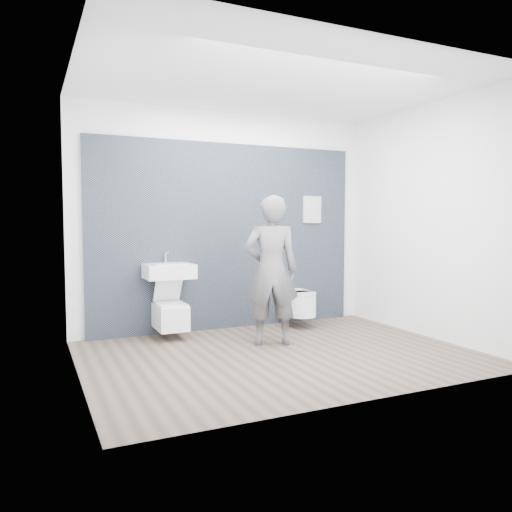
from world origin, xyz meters
name	(u,v)px	position (x,y,z in m)	size (l,w,h in m)	color
ground	(280,354)	(0.00, 0.00, 0.00)	(4.00, 4.00, 0.00)	brown
room_shell	(280,188)	(0.00, 0.00, 1.74)	(4.00, 4.00, 4.00)	white
tile_wall	(229,327)	(0.00, 1.47, 0.00)	(3.60, 0.06, 2.40)	black
washbasin	(169,271)	(-0.86, 1.23, 0.81)	(0.57, 0.43, 0.43)	white
toilet_square	(170,315)	(-0.86, 1.19, 0.28)	(0.34, 0.50, 0.63)	white
toilet_rounded	(298,303)	(0.87, 1.14, 0.31)	(0.35, 0.60, 0.32)	white
info_placard	(311,320)	(1.24, 1.43, 0.00)	(0.28, 0.03, 0.37)	white
visitor	(271,271)	(0.11, 0.43, 0.84)	(0.61, 0.40, 1.69)	#5C5B60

